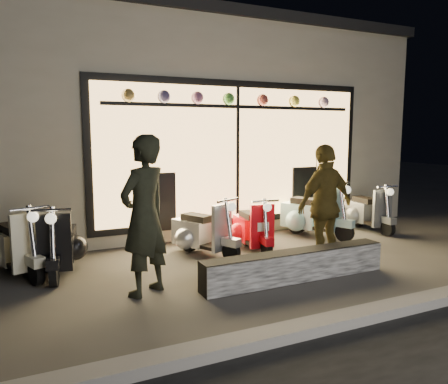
{
  "coord_description": "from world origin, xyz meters",
  "views": [
    {
      "loc": [
        -2.86,
        -5.28,
        1.95
      ],
      "look_at": [
        -0.1,
        0.6,
        1.05
      ],
      "focal_mm": 35.0,
      "sensor_mm": 36.0,
      "label": 1
    }
  ],
  "objects_px": {
    "graffiti_barrier": "(295,266)",
    "scooter_red": "(251,228)",
    "man": "(144,216)",
    "woman": "(325,205)",
    "scooter_silver": "(199,232)"
  },
  "relations": [
    {
      "from": "graffiti_barrier",
      "to": "scooter_red",
      "type": "relative_size",
      "value": 2.15
    },
    {
      "from": "scooter_red",
      "to": "man",
      "type": "height_order",
      "value": "man"
    },
    {
      "from": "woman",
      "to": "man",
      "type": "bearing_deg",
      "value": -9.4
    },
    {
      "from": "woman",
      "to": "graffiti_barrier",
      "type": "bearing_deg",
      "value": 17.36
    },
    {
      "from": "man",
      "to": "graffiti_barrier",
      "type": "bearing_deg",
      "value": 136.82
    },
    {
      "from": "man",
      "to": "scooter_silver",
      "type": "bearing_deg",
      "value": -164.8
    },
    {
      "from": "graffiti_barrier",
      "to": "woman",
      "type": "xyz_separation_m",
      "value": [
        0.77,
        0.4,
        0.69
      ]
    },
    {
      "from": "graffiti_barrier",
      "to": "man",
      "type": "distance_m",
      "value": 2.09
    },
    {
      "from": "scooter_red",
      "to": "woman",
      "type": "height_order",
      "value": "woman"
    },
    {
      "from": "scooter_red",
      "to": "woman",
      "type": "distance_m",
      "value": 1.45
    },
    {
      "from": "scooter_silver",
      "to": "man",
      "type": "bearing_deg",
      "value": -157.63
    },
    {
      "from": "man",
      "to": "woman",
      "type": "xyz_separation_m",
      "value": [
        2.68,
        0.03,
        -0.07
      ]
    },
    {
      "from": "graffiti_barrier",
      "to": "man",
      "type": "relative_size",
      "value": 1.38
    },
    {
      "from": "graffiti_barrier",
      "to": "scooter_red",
      "type": "height_order",
      "value": "scooter_red"
    },
    {
      "from": "woman",
      "to": "scooter_red",
      "type": "bearing_deg",
      "value": -76.19
    }
  ]
}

